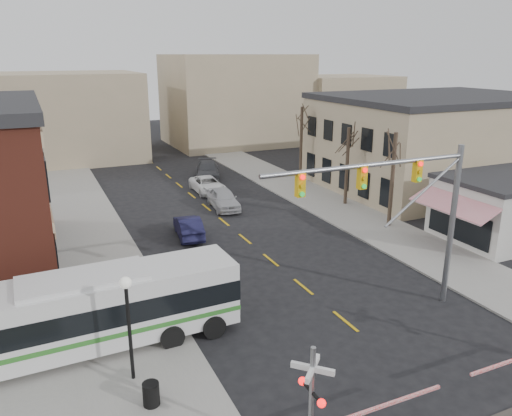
{
  "coord_description": "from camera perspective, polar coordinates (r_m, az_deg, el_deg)",
  "views": [
    {
      "loc": [
        -12.41,
        -15.18,
        12.0
      ],
      "look_at": [
        -1.04,
        9.87,
        3.5
      ],
      "focal_mm": 35.0,
      "sensor_mm": 36.0,
      "label": 1
    }
  ],
  "objects": [
    {
      "name": "ground",
      "position": [
        22.99,
        13.07,
        -14.79
      ],
      "size": [
        160.0,
        160.0,
        0.0
      ],
      "primitive_type": "plane",
      "color": "black",
      "rests_on": "ground"
    },
    {
      "name": "tan_building",
      "position": [
        49.82,
        19.87,
        7.21
      ],
      "size": [
        20.3,
        15.3,
        8.5
      ],
      "color": "tan",
      "rests_on": "ground"
    },
    {
      "name": "pedestrian_near",
      "position": [
        22.73,
        -14.15,
        -12.27
      ],
      "size": [
        0.51,
        0.71,
        1.82
      ],
      "primitive_type": "imported",
      "rotation": [
        0.0,
        0.0,
        1.69
      ],
      "color": "#574C45",
      "rests_on": "sidewalk_west"
    },
    {
      "name": "street_lamp",
      "position": [
        19.18,
        -14.48,
        -10.91
      ],
      "size": [
        0.44,
        0.44,
        4.23
      ],
      "color": "black",
      "rests_on": "sidewalk_west"
    },
    {
      "name": "car_a",
      "position": [
        40.44,
        -3.76,
        1.07
      ],
      "size": [
        2.36,
        4.94,
        1.63
      ],
      "primitive_type": "imported",
      "rotation": [
        0.0,
        0.0,
        -0.09
      ],
      "color": "#ABACB0",
      "rests_on": "ground"
    },
    {
      "name": "awning_shop",
      "position": [
        37.34,
        26.53,
        0.04
      ],
      "size": [
        9.74,
        6.2,
        4.3
      ],
      "color": "beige",
      "rests_on": "ground"
    },
    {
      "name": "sidewalk_west",
      "position": [
        37.27,
        -18.62,
        -2.45
      ],
      "size": [
        5.0,
        60.0,
        0.12
      ],
      "primitive_type": "cube",
      "color": "gray",
      "rests_on": "ground"
    },
    {
      "name": "tree_east_c",
      "position": [
        48.09,
        5.17,
        7.18
      ],
      "size": [
        0.28,
        0.28,
        7.2
      ],
      "color": "#382B21",
      "rests_on": "sidewalk_east"
    },
    {
      "name": "traffic_signal_mast",
      "position": [
        23.61,
        17.05,
        1.08
      ],
      "size": [
        10.44,
        0.3,
        8.0
      ],
      "color": "gray",
      "rests_on": "ground"
    },
    {
      "name": "pedestrian_far",
      "position": [
        24.17,
        -19.87,
        -10.89
      ],
      "size": [
        0.99,
        1.1,
        1.86
      ],
      "primitive_type": "imported",
      "rotation": [
        0.0,
        0.0,
        1.19
      ],
      "color": "#33365A",
      "rests_on": "sidewalk_west"
    },
    {
      "name": "trash_bin",
      "position": [
        19.1,
        -11.9,
        -20.08
      ],
      "size": [
        0.6,
        0.6,
        0.86
      ],
      "primitive_type": "cylinder",
      "color": "black",
      "rests_on": "sidewalk_west"
    },
    {
      "name": "tree_east_a",
      "position": [
        36.56,
        15.3,
        3.1
      ],
      "size": [
        0.28,
        0.28,
        6.75
      ],
      "color": "#382B21",
      "rests_on": "sidewalk_east"
    },
    {
      "name": "car_d",
      "position": [
        50.67,
        -5.55,
        4.33
      ],
      "size": [
        3.9,
        6.01,
        1.62
      ],
      "primitive_type": "imported",
      "rotation": [
        0.0,
        0.0,
        -0.32
      ],
      "color": "#44454A",
      "rests_on": "ground"
    },
    {
      "name": "tree_east_b",
      "position": [
        41.43,
        10.36,
        4.72
      ],
      "size": [
        0.28,
        0.28,
        6.3
      ],
      "color": "#382B21",
      "rests_on": "sidewalk_east"
    },
    {
      "name": "sidewalk_east",
      "position": [
        43.14,
        7.21,
        0.96
      ],
      "size": [
        5.0,
        60.0,
        0.12
      ],
      "primitive_type": "cube",
      "color": "gray",
      "rests_on": "ground"
    },
    {
      "name": "car_c",
      "position": [
        45.35,
        -5.56,
        2.66
      ],
      "size": [
        2.43,
        5.09,
        1.4
      ],
      "primitive_type": "imported",
      "rotation": [
        0.0,
        0.0,
        -0.02
      ],
      "color": "white",
      "rests_on": "ground"
    },
    {
      "name": "rr_crossing_west",
      "position": [
        16.22,
        7.71,
        -21.22
      ],
      "size": [
        5.6,
        1.36,
        4.0
      ],
      "color": "gray",
      "rests_on": "ground"
    },
    {
      "name": "transit_bus",
      "position": [
        22.14,
        -18.78,
        -11.14
      ],
      "size": [
        12.76,
        3.14,
        3.27
      ],
      "color": "silver",
      "rests_on": "ground"
    },
    {
      "name": "car_b",
      "position": [
        34.4,
        -7.72,
        -2.12
      ],
      "size": [
        2.1,
        4.58,
        1.46
      ],
      "primitive_type": "imported",
      "rotation": [
        0.0,
        0.0,
        3.01
      ],
      "color": "#161637",
      "rests_on": "ground"
    }
  ]
}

